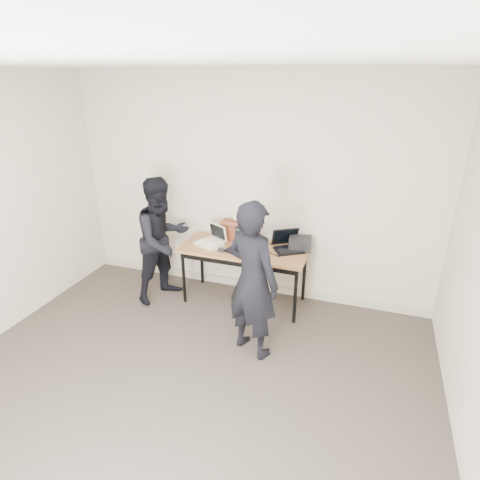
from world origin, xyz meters
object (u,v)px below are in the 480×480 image
at_px(laptop_beige, 211,241).
at_px(leather_satchel, 236,230).
at_px(equipment_box, 300,243).
at_px(laptop_center, 243,246).
at_px(person_typist, 252,280).
at_px(desk, 244,253).
at_px(person_observer, 163,240).
at_px(laptop_right, 287,245).

height_order(laptop_beige, leather_satchel, leather_satchel).
bearing_deg(equipment_box, laptop_beige, -169.33).
xyz_separation_m(laptop_center, person_typist, (0.37, -0.82, 0.03)).
relative_size(desk, person_typist, 0.94).
bearing_deg(laptop_beige, desk, 27.96).
height_order(desk, person_observer, person_observer).
bearing_deg(person_typist, leather_satchel, -39.90).
relative_size(laptop_beige, laptop_right, 0.90).
height_order(laptop_right, leather_satchel, leather_satchel).
relative_size(laptop_center, equipment_box, 1.54).
xyz_separation_m(desk, equipment_box, (0.63, 0.19, 0.13)).
xyz_separation_m(laptop_right, equipment_box, (0.14, 0.05, 0.02)).
xyz_separation_m(laptop_beige, equipment_box, (1.04, 0.20, 0.03)).
bearing_deg(person_typist, desk, -43.43).
height_order(laptop_beige, person_typist, person_typist).
bearing_deg(laptop_center, leather_satchel, 140.67).
height_order(leather_satchel, person_observer, person_observer).
bearing_deg(desk, laptop_right, 16.02).
distance_m(leather_satchel, person_typist, 1.23).
height_order(desk, laptop_center, laptop_center).
bearing_deg(equipment_box, person_typist, -103.63).
bearing_deg(laptop_center, desk, 106.47).
distance_m(desk, laptop_right, 0.52).
xyz_separation_m(leather_satchel, person_observer, (-0.80, -0.42, -0.07)).
bearing_deg(leather_satchel, laptop_center, -57.54).
relative_size(desk, laptop_beige, 3.86).
height_order(laptop_center, laptop_right, laptop_center).
bearing_deg(leather_satchel, person_observer, -152.83).
distance_m(desk, person_observer, 1.00).
xyz_separation_m(desk, laptop_center, (-0.00, -0.05, 0.11)).
bearing_deg(desk, laptop_center, -90.94).
distance_m(laptop_center, laptop_right, 0.53).
height_order(laptop_center, person_typist, person_typist).
xyz_separation_m(desk, person_observer, (-0.97, -0.19, 0.11)).
distance_m(laptop_center, equipment_box, 0.68).
bearing_deg(person_observer, laptop_center, -57.28).
bearing_deg(equipment_box, desk, -163.06).
xyz_separation_m(laptop_beige, leather_satchel, (0.23, 0.23, 0.08)).
bearing_deg(person_typist, laptop_right, -73.30).
xyz_separation_m(equipment_box, person_observer, (-1.60, -0.38, -0.02)).
bearing_deg(laptop_right, laptop_center, 169.21).
relative_size(equipment_box, person_observer, 0.17).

